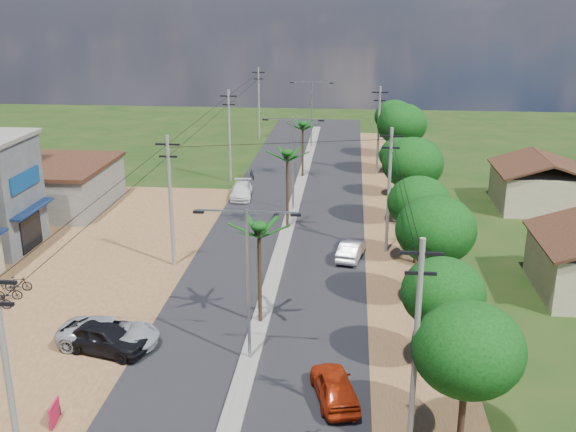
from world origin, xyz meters
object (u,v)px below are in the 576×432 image
at_px(car_red_near, 335,387).
at_px(car_white_far, 241,191).
at_px(car_parked_dark, 105,338).
at_px(car_silver_mid, 351,250).
at_px(car_parked_silver, 109,334).
at_px(roadside_sign, 55,414).

xyz_separation_m(car_red_near, car_white_far, (-9.34, 31.50, -0.06)).
height_order(car_white_far, car_parked_dark, car_parked_dark).
xyz_separation_m(car_red_near, car_silver_mid, (0.66, 17.45, -0.07)).
relative_size(car_silver_mid, car_parked_silver, 0.75).
bearing_deg(car_parked_silver, car_silver_mid, -40.01).
distance_m(car_silver_mid, roadside_sign, 23.86).
bearing_deg(car_red_near, car_white_far, -87.45).
height_order(car_parked_dark, roadside_sign, car_parked_dark).
bearing_deg(car_red_near, car_parked_dark, -29.39).
xyz_separation_m(car_silver_mid, car_white_far, (-10.00, 14.06, 0.01)).
bearing_deg(car_silver_mid, car_red_near, 99.76).
relative_size(car_silver_mid, car_parked_dark, 0.84).
height_order(car_parked_silver, car_parked_dark, car_parked_dark).
xyz_separation_m(car_red_near, roadside_sign, (-11.88, -2.86, -0.22)).
relative_size(car_white_far, roadside_sign, 3.77).
bearing_deg(car_parked_silver, car_red_near, -105.50).
height_order(car_red_near, car_parked_silver, car_parked_silver).
xyz_separation_m(car_white_far, car_parked_dark, (-2.50, -28.24, 0.14)).
distance_m(car_parked_silver, roadside_sign, 6.75).
xyz_separation_m(car_parked_dark, roadside_sign, (-0.03, -6.13, -0.30)).
xyz_separation_m(car_silver_mid, car_parked_dark, (-12.50, -14.18, 0.15)).
bearing_deg(roadside_sign, car_parked_silver, 83.88).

